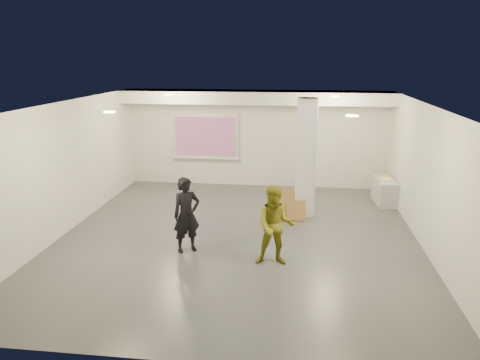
# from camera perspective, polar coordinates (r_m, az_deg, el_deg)

# --- Properties ---
(floor) EXTENTS (8.00, 9.00, 0.01)m
(floor) POSITION_cam_1_polar(r_m,az_deg,el_deg) (10.66, -0.27, -7.06)
(floor) COLOR #383B3F
(floor) RESTS_ON ground
(ceiling) EXTENTS (8.00, 9.00, 0.01)m
(ceiling) POSITION_cam_1_polar(r_m,az_deg,el_deg) (9.93, -0.29, 9.21)
(ceiling) COLOR silver
(ceiling) RESTS_ON floor
(wall_back) EXTENTS (8.00, 0.01, 3.00)m
(wall_back) POSITION_cam_1_polar(r_m,az_deg,el_deg) (14.57, 2.01, 5.07)
(wall_back) COLOR silver
(wall_back) RESTS_ON floor
(wall_front) EXTENTS (8.00, 0.01, 3.00)m
(wall_front) POSITION_cam_1_polar(r_m,az_deg,el_deg) (5.99, -5.91, -9.69)
(wall_front) COLOR silver
(wall_front) RESTS_ON floor
(wall_left) EXTENTS (0.01, 9.00, 3.00)m
(wall_left) POSITION_cam_1_polar(r_m,az_deg,el_deg) (11.40, -20.64, 1.34)
(wall_left) COLOR silver
(wall_left) RESTS_ON floor
(wall_right) EXTENTS (0.01, 9.00, 3.00)m
(wall_right) POSITION_cam_1_polar(r_m,az_deg,el_deg) (10.47, 21.98, 0.07)
(wall_right) COLOR silver
(wall_right) RESTS_ON floor
(soffit_band) EXTENTS (8.00, 1.10, 0.36)m
(soffit_band) POSITION_cam_1_polar(r_m,az_deg,el_deg) (13.86, 1.85, 10.07)
(soffit_band) COLOR silver
(soffit_band) RESTS_ON ceiling
(downlight_nw) EXTENTS (0.22, 0.22, 0.02)m
(downlight_nw) POSITION_cam_1_polar(r_m,az_deg,el_deg) (12.82, -8.76, 10.23)
(downlight_nw) COLOR #E8D47D
(downlight_nw) RESTS_ON ceiling
(downlight_ne) EXTENTS (0.22, 0.22, 0.02)m
(downlight_ne) POSITION_cam_1_polar(r_m,az_deg,el_deg) (12.38, 11.56, 9.94)
(downlight_ne) COLOR #E8D47D
(downlight_ne) RESTS_ON ceiling
(downlight_sw) EXTENTS (0.22, 0.22, 0.02)m
(downlight_sw) POSITION_cam_1_polar(r_m,az_deg,el_deg) (9.05, -15.65, 7.98)
(downlight_sw) COLOR #E8D47D
(downlight_sw) RESTS_ON ceiling
(downlight_se) EXTENTS (0.22, 0.22, 0.02)m
(downlight_se) POSITION_cam_1_polar(r_m,az_deg,el_deg) (8.41, 13.51, 7.63)
(downlight_se) COLOR #E8D47D
(downlight_se) RESTS_ON ceiling
(column) EXTENTS (0.52, 0.52, 3.00)m
(column) POSITION_cam_1_polar(r_m,az_deg,el_deg) (11.87, 8.06, 2.66)
(column) COLOR silver
(column) RESTS_ON floor
(projection_screen) EXTENTS (2.10, 0.13, 1.42)m
(projection_screen) POSITION_cam_1_polar(r_m,az_deg,el_deg) (14.75, -4.24, 5.26)
(projection_screen) COLOR silver
(projection_screen) RESTS_ON wall_back
(credenza) EXTENTS (0.56, 1.20, 0.68)m
(credenza) POSITION_cam_1_polar(r_m,az_deg,el_deg) (13.61, 17.20, -1.31)
(credenza) COLOR #9FA2A5
(credenza) RESTS_ON floor
(papers_stack) EXTENTS (0.35, 0.40, 0.02)m
(papers_stack) POSITION_cam_1_polar(r_m,az_deg,el_deg) (13.59, 17.37, 0.18)
(papers_stack) COLOR white
(papers_stack) RESTS_ON credenza
(postit_pad) EXTENTS (0.32, 0.37, 0.03)m
(postit_pad) POSITION_cam_1_polar(r_m,az_deg,el_deg) (13.80, 17.29, 0.43)
(postit_pad) COLOR yellow
(postit_pad) RESTS_ON credenza
(cardboard_back) EXTENTS (0.62, 0.24, 0.66)m
(cardboard_back) POSITION_cam_1_polar(r_m,az_deg,el_deg) (12.12, 5.84, -2.73)
(cardboard_back) COLOR olive
(cardboard_back) RESTS_ON floor
(cardboard_front) EXTENTS (0.46, 0.16, 0.51)m
(cardboard_front) POSITION_cam_1_polar(r_m,az_deg,el_deg) (11.77, 6.84, -3.69)
(cardboard_front) COLOR olive
(cardboard_front) RESTS_ON floor
(woman) EXTENTS (0.69, 0.64, 1.59)m
(woman) POSITION_cam_1_polar(r_m,az_deg,el_deg) (9.77, -6.53, -4.25)
(woman) COLOR black
(woman) RESTS_ON floor
(man) EXTENTS (0.82, 0.66, 1.60)m
(man) POSITION_cam_1_polar(r_m,az_deg,el_deg) (9.13, 4.36, -5.56)
(man) COLOR olive
(man) RESTS_ON floor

